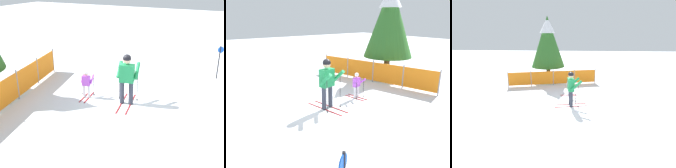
% 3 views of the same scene
% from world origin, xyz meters
% --- Properties ---
extents(ground_plane, '(60.00, 60.00, 0.00)m').
position_xyz_m(ground_plane, '(0.00, 0.00, 0.00)').
color(ground_plane, white).
extents(skier_adult, '(1.80, 0.87, 1.86)m').
position_xyz_m(skier_adult, '(-0.10, 0.19, 1.11)').
color(skier_adult, maroon).
rests_on(skier_adult, ground_plane).
extents(skier_child, '(1.04, 0.52, 1.09)m').
position_xyz_m(skier_child, '(-0.28, 1.77, 0.63)').
color(skier_child, maroon).
rests_on(skier_child, ground_plane).
extents(safety_fence, '(6.37, 1.61, 1.15)m').
position_xyz_m(safety_fence, '(-1.54, 4.00, 0.57)').
color(safety_fence, gray).
rests_on(safety_fence, ground_plane).
extents(conifer_far, '(2.73, 2.73, 5.07)m').
position_xyz_m(conifer_far, '(-2.18, 5.77, 3.13)').
color(conifer_far, '#4C3823').
rests_on(conifer_far, ground_plane).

